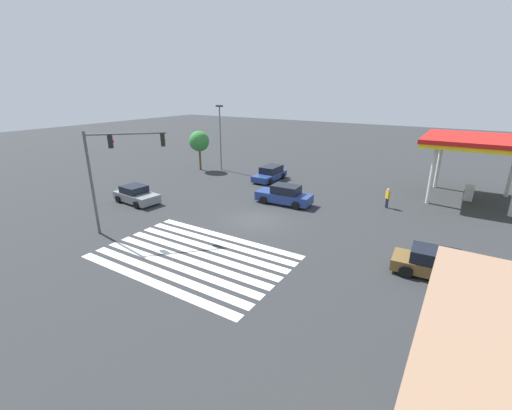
% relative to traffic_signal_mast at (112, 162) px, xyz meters
% --- Properties ---
extents(ground_plane, '(154.38, 154.38, 0.00)m').
position_rel_traffic_signal_mast_xyz_m(ground_plane, '(6.94, 6.94, -4.96)').
color(ground_plane, '#2B2D30').
extents(crosswalk_markings, '(11.48, 7.25, 0.01)m').
position_rel_traffic_signal_mast_xyz_m(crosswalk_markings, '(6.94, -0.17, -4.95)').
color(crosswalk_markings, silver).
rests_on(crosswalk_markings, ground_plane).
extents(traffic_signal_mast, '(3.73, 3.73, 7.05)m').
position_rel_traffic_signal_mast_xyz_m(traffic_signal_mast, '(0.00, 0.00, 0.00)').
color(traffic_signal_mast, '#47474C').
rests_on(traffic_signal_mast, ground_plane).
extents(car_1, '(4.38, 2.48, 1.49)m').
position_rel_traffic_signal_mast_xyz_m(car_1, '(-4.26, 4.91, -4.27)').
color(car_1, gray).
rests_on(car_1, ground_plane).
extents(car_2, '(4.96, 2.21, 1.68)m').
position_rel_traffic_signal_mast_xyz_m(car_2, '(6.98, 11.53, -4.18)').
color(car_2, navy).
rests_on(car_2, ground_plane).
extents(car_3, '(4.45, 2.30, 1.50)m').
position_rel_traffic_signal_mast_xyz_m(car_3, '(19.46, 5.08, -4.24)').
color(car_3, brown).
rests_on(car_3, ground_plane).
extents(car_4, '(2.13, 4.70, 1.52)m').
position_rel_traffic_signal_mast_xyz_m(car_4, '(1.92, 17.86, -4.24)').
color(car_4, navy).
rests_on(car_4, ground_plane).
extents(gas_station_canopy, '(8.71, 8.71, 5.63)m').
position_rel_traffic_signal_mast_xyz_m(gas_station_canopy, '(20.60, 21.38, 0.11)').
color(gas_station_canopy, yellow).
rests_on(gas_station_canopy, ground_plane).
extents(pedestrian, '(0.41, 0.41, 1.69)m').
position_rel_traffic_signal_mast_xyz_m(pedestrian, '(14.82, 15.20, -4.01)').
color(pedestrian, '#232842').
rests_on(pedestrian, ground_plane).
extents(street_light_pole_a, '(0.80, 0.36, 7.69)m').
position_rel_traffic_signal_mast_xyz_m(street_light_pole_a, '(-5.64, 18.96, -0.32)').
color(street_light_pole_a, slate).
rests_on(street_light_pole_a, ground_plane).
extents(tree_corner_a, '(2.43, 2.43, 4.72)m').
position_rel_traffic_signal_mast_xyz_m(tree_corner_a, '(-7.81, 17.59, -1.47)').
color(tree_corner_a, brown).
rests_on(tree_corner_a, ground_plane).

